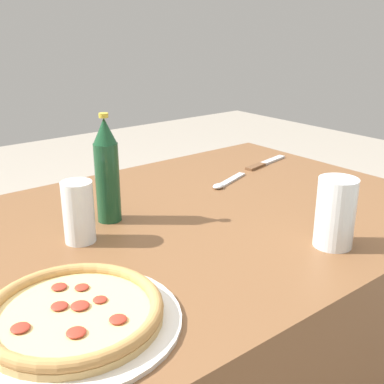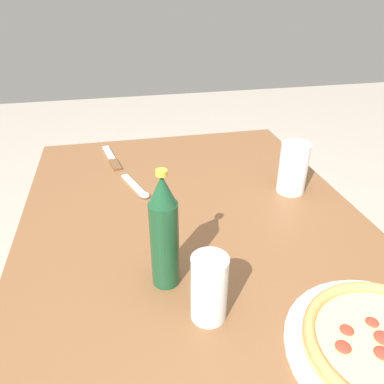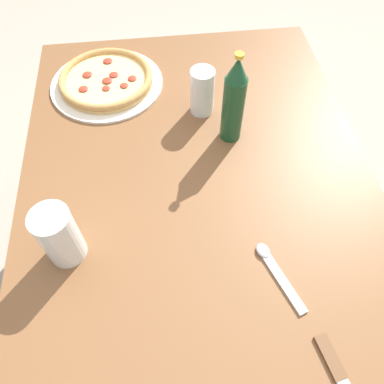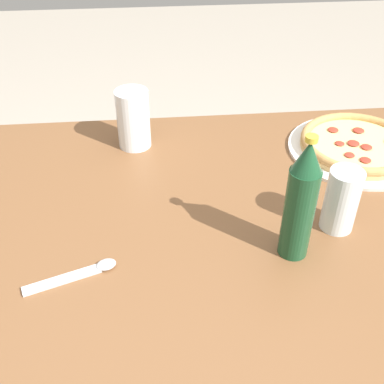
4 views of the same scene
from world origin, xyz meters
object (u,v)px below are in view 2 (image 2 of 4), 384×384
Objects in this scene: beer_bottle at (164,233)px; spoon at (138,189)px; glass_iced_tea at (293,170)px; knife at (112,159)px; glass_cola at (209,290)px.

spoon is (-0.40, -0.02, -0.12)m from beer_bottle.
beer_bottle is (0.30, -0.41, 0.05)m from glass_iced_tea.
glass_iced_tea is 0.72× the size of knife.
beer_bottle is at bearing -149.45° from glass_cola.
spoon is (0.24, 0.07, 0.00)m from knife.
beer_bottle is 1.52× the size of spoon.
glass_cola reaches higher than spoon.
beer_bottle is 1.23× the size of knife.
knife is at bearing -123.10° from glass_iced_tea.
beer_bottle is at bearing 8.48° from knife.
glass_cola is 0.52× the size of beer_bottle.
glass_cola is 0.76m from knife.
glass_cola is 0.14m from beer_bottle.
glass_iced_tea is 0.51m from beer_bottle.
glass_cola is at bearing 30.55° from beer_bottle.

